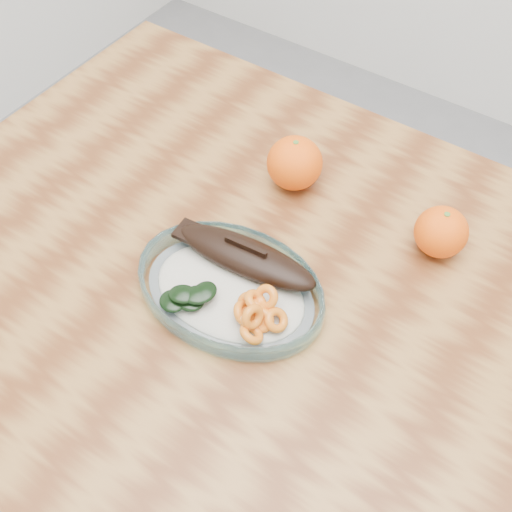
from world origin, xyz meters
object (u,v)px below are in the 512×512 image
plated_meal (231,286)px  orange_left (295,163)px  orange_right (441,232)px  dining_table (296,342)px

plated_meal → orange_left: orange_left is taller
orange_left → orange_right: orange_left is taller
orange_left → dining_table: bearing=-55.8°
orange_left → orange_right: 0.23m
plated_meal → orange_right: bearing=45.0°
dining_table → orange_right: (0.11, 0.18, 0.14)m
dining_table → orange_right: orange_right is taller
dining_table → orange_right: size_ratio=16.51×
orange_left → orange_right: bearing=0.3°
plated_meal → orange_left: bearing=96.4°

